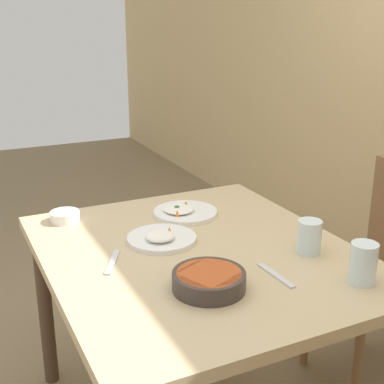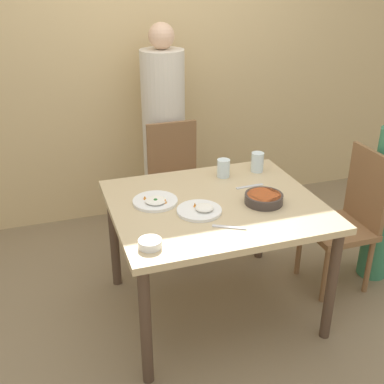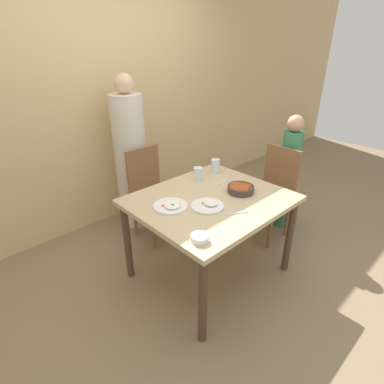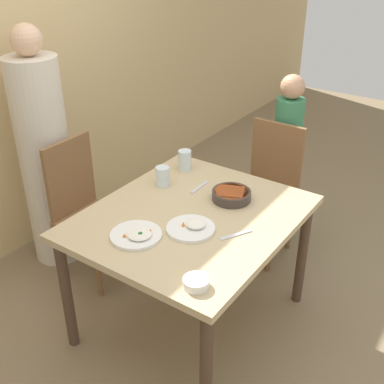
{
  "view_description": "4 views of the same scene",
  "coord_description": "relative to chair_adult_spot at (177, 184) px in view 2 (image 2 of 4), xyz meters",
  "views": [
    {
      "loc": [
        1.51,
        -0.76,
        1.54
      ],
      "look_at": [
        -0.15,
        0.05,
        0.92
      ],
      "focal_mm": 50.0,
      "sensor_mm": 36.0,
      "label": 1
    },
    {
      "loc": [
        -0.91,
        -2.31,
        2.01
      ],
      "look_at": [
        -0.11,
        0.09,
        0.8
      ],
      "focal_mm": 45.0,
      "sensor_mm": 36.0,
      "label": 2
    },
    {
      "loc": [
        -1.57,
        -1.45,
        1.87
      ],
      "look_at": [
        -0.12,
        0.09,
        0.82
      ],
      "focal_mm": 28.0,
      "sensor_mm": 36.0,
      "label": 3
    },
    {
      "loc": [
        -1.81,
        -1.26,
        2.11
      ],
      "look_at": [
        -0.04,
        -0.03,
        0.92
      ],
      "focal_mm": 45.0,
      "sensor_mm": 36.0,
      "label": 4
    }
  ],
  "objects": [
    {
      "name": "ground_plane",
      "position": [
        -0.02,
        -0.86,
        -0.5
      ],
      "size": [
        10.0,
        10.0,
        0.0
      ],
      "primitive_type": "plane",
      "color": "#847051"
    },
    {
      "name": "spoon_steel",
      "position": [
        0.26,
        -0.73,
        0.26
      ],
      "size": [
        0.18,
        0.02,
        0.01
      ],
      "color": "silver",
      "rests_on": "dining_table"
    },
    {
      "name": "fork_steel",
      "position": [
        -0.05,
        -1.16,
        0.26
      ],
      "size": [
        0.17,
        0.1,
        0.01
      ],
      "color": "silver",
      "rests_on": "dining_table"
    },
    {
      "name": "chair_child_spot",
      "position": [
        0.92,
        -0.86,
        0.0
      ],
      "size": [
        0.4,
        0.4,
        0.95
      ],
      "rotation": [
        0.0,
        0.0,
        -1.57
      ],
      "color": "brown",
      "rests_on": "ground_plane"
    },
    {
      "name": "glass_water_tall",
      "position": [
        0.41,
        -0.51,
        0.32
      ],
      "size": [
        0.08,
        0.08,
        0.13
      ],
      "color": "silver",
      "rests_on": "dining_table"
    },
    {
      "name": "person_adult",
      "position": [
        0.0,
        0.33,
        0.25
      ],
      "size": [
        0.33,
        0.33,
        1.63
      ],
      "color": "beige",
      "rests_on": "ground_plane"
    },
    {
      "name": "bowl_rice_small",
      "position": [
        -0.49,
        -1.21,
        0.28
      ],
      "size": [
        0.12,
        0.12,
        0.04
      ],
      "color": "white",
      "rests_on": "dining_table"
    },
    {
      "name": "glass_water_short",
      "position": [
        0.16,
        -0.53,
        0.32
      ],
      "size": [
        0.08,
        0.08,
        0.12
      ],
      "color": "silver",
      "rests_on": "dining_table"
    },
    {
      "name": "wall_back",
      "position": [
        -0.02,
        0.66,
        0.85
      ],
      "size": [
        10.0,
        0.06,
        2.7
      ],
      "color": "tan",
      "rests_on": "ground_plane"
    },
    {
      "name": "plate_rice_adult",
      "position": [
        -0.14,
        -0.95,
        0.27
      ],
      "size": [
        0.25,
        0.25,
        0.04
      ],
      "color": "white",
      "rests_on": "dining_table"
    },
    {
      "name": "dining_table",
      "position": [
        -0.02,
        -0.86,
        0.17
      ],
      "size": [
        1.19,
        1.03,
        0.76
      ],
      "color": "tan",
      "rests_on": "ground_plane"
    },
    {
      "name": "bowl_curry",
      "position": [
        0.24,
        -0.95,
        0.29
      ],
      "size": [
        0.22,
        0.22,
        0.06
      ],
      "color": "#3D332D",
      "rests_on": "dining_table"
    },
    {
      "name": "plate_rice_child",
      "position": [
        -0.35,
        -0.76,
        0.27
      ],
      "size": [
        0.26,
        0.26,
        0.04
      ],
      "color": "white",
      "rests_on": "dining_table"
    },
    {
      "name": "chair_adult_spot",
      "position": [
        0.0,
        0.0,
        0.0
      ],
      "size": [
        0.4,
        0.4,
        0.95
      ],
      "color": "brown",
      "rests_on": "ground_plane"
    }
  ]
}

